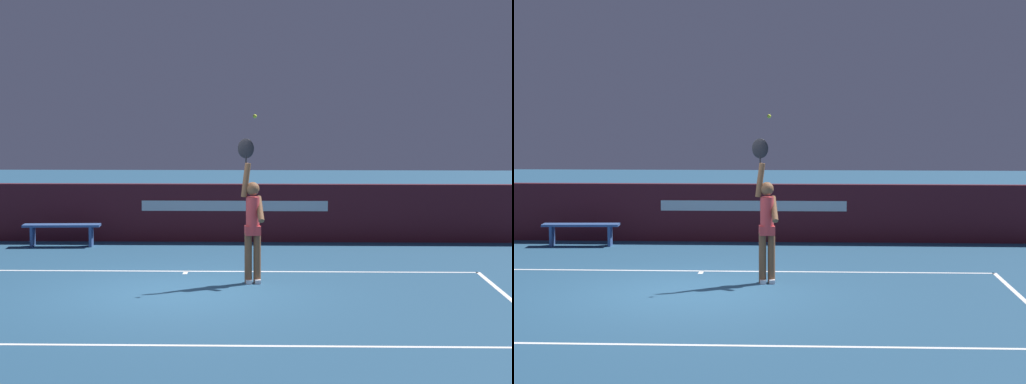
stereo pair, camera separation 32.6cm
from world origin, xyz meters
The scene contains 6 objects.
ground_plane centered at (0.00, 0.00, 0.00)m, with size 60.00×60.00×0.00m, color navy.
court_lines centered at (0.00, -0.68, 0.00)m, with size 10.86×5.45×0.00m.
back_wall centered at (0.00, 5.87, 0.65)m, with size 15.29×0.22×1.31m.
tennis_player centered at (1.26, 0.86, 1.05)m, with size 0.47×0.46×2.50m.
tennis_ball centered at (1.31, 0.80, 2.88)m, with size 0.07×0.07×0.07m.
courtside_bench_near centered at (-3.03, 5.00, 0.38)m, with size 1.69×0.45×0.49m.
Camera 1 is at (1.71, -14.89, 3.02)m, focal length 64.80 mm.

